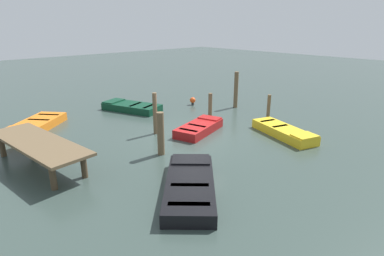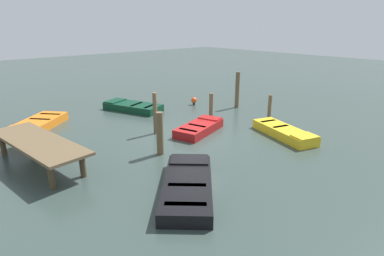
{
  "view_description": "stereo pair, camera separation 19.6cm",
  "coord_description": "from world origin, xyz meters",
  "views": [
    {
      "loc": [
        -9.98,
        9.24,
        4.88
      ],
      "look_at": [
        0.0,
        0.0,
        0.35
      ],
      "focal_mm": 29.56,
      "sensor_mm": 36.0,
      "label": 1
    },
    {
      "loc": [
        -10.11,
        9.09,
        4.88
      ],
      "look_at": [
        0.0,
        0.0,
        0.35
      ],
      "focal_mm": 29.56,
      "sensor_mm": 36.0,
      "label": 2
    }
  ],
  "objects": [
    {
      "name": "mooring_piling_far_right",
      "position": [
        1.32,
        1.07,
        0.96
      ],
      "size": [
        0.19,
        0.19,
        1.92
      ],
      "primitive_type": "cylinder",
      "color": "brown",
      "rests_on": "ground_plane"
    },
    {
      "name": "mooring_piling_mid_right",
      "position": [
        -0.97,
        -4.56,
        0.68
      ],
      "size": [
        0.18,
        0.18,
        1.36
      ],
      "primitive_type": "cylinder",
      "color": "brown",
      "rests_on": "ground_plane"
    },
    {
      "name": "mooring_piling_center",
      "position": [
        1.57,
        -2.8,
        0.65
      ],
      "size": [
        0.21,
        0.21,
        1.3
      ],
      "primitive_type": "cylinder",
      "color": "brown",
      "rests_on": "ground_plane"
    },
    {
      "name": "rowboat_red",
      "position": [
        0.09,
        -0.55,
        0.22
      ],
      "size": [
        1.92,
        2.99,
        0.46
      ],
      "rotation": [
        0.0,
        0.0,
        5.01
      ],
      "color": "maroon",
      "rests_on": "ground_plane"
    },
    {
      "name": "ground_plane",
      "position": [
        0.0,
        0.0,
        0.0
      ],
      "size": [
        80.0,
        80.0,
        0.0
      ],
      "primitive_type": "plane",
      "color": "#33423D"
    },
    {
      "name": "rowboat_black",
      "position": [
        -3.68,
        3.49,
        0.22
      ],
      "size": [
        3.68,
        3.6,
        0.46
      ],
      "rotation": [
        0.0,
        0.0,
        5.52
      ],
      "color": "black",
      "rests_on": "ground_plane"
    },
    {
      "name": "rowboat_dark_green",
      "position": [
        5.59,
        -0.34,
        0.22
      ],
      "size": [
        3.68,
        2.51,
        0.46
      ],
      "rotation": [
        0.0,
        0.0,
        0.36
      ],
      "color": "#0C3823",
      "rests_on": "ground_plane"
    },
    {
      "name": "marker_buoy",
      "position": [
        4.13,
        -3.88,
        0.29
      ],
      "size": [
        0.36,
        0.36,
        0.48
      ],
      "color": "#262626",
      "rests_on": "ground_plane"
    },
    {
      "name": "rowboat_orange",
      "position": [
        5.76,
        4.94,
        0.22
      ],
      "size": [
        3.24,
        3.46,
        0.46
      ],
      "rotation": [
        0.0,
        0.0,
        2.28
      ],
      "color": "orange",
      "rests_on": "ground_plane"
    },
    {
      "name": "dock_segment",
      "position": [
        1.29,
        6.19,
        0.83
      ],
      "size": [
        5.09,
        2.09,
        0.95
      ],
      "rotation": [
        0.0,
        0.0,
        0.12
      ],
      "color": "brown",
      "rests_on": "ground_plane"
    },
    {
      "name": "mooring_piling_far_left",
      "position": [
        1.93,
        -5.38,
        1.08
      ],
      "size": [
        0.25,
        0.25,
        2.15
      ],
      "primitive_type": "cylinder",
      "color": "brown",
      "rests_on": "ground_plane"
    },
    {
      "name": "rowboat_yellow",
      "position": [
        -2.89,
        -2.99,
        0.22
      ],
      "size": [
        3.51,
        2.05,
        0.46
      ],
      "rotation": [
        0.0,
        0.0,
        2.83
      ],
      "color": "gold",
      "rests_on": "ground_plane"
    },
    {
      "name": "mooring_piling_near_left",
      "position": [
        -0.79,
        2.37,
        0.85
      ],
      "size": [
        0.27,
        0.27,
        1.7
      ],
      "primitive_type": "cylinder",
      "color": "brown",
      "rests_on": "ground_plane"
    }
  ]
}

